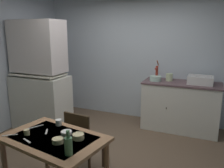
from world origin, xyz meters
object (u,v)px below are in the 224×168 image
mixing_bowl_counter (155,78)px  chair_far_side (83,140)px  hutch_cabinet (40,79)px  glass_bottle (68,145)px  sink_basin (200,80)px  serving_bowl_wide (58,141)px  hand_pump (157,72)px  teacup_mint (27,132)px  dining_table (54,147)px

mixing_bowl_counter → chair_far_side: bearing=-105.0°
hutch_cabinet → chair_far_side: (1.51, -0.99, -0.50)m
glass_bottle → chair_far_side: bearing=112.9°
sink_basin → glass_bottle: size_ratio=1.87×
serving_bowl_wide → hand_pump: bearing=81.6°
hutch_cabinet → mixing_bowl_counter: bearing=24.7°
chair_far_side → serving_bowl_wide: chair_far_side is taller
chair_far_side → teacup_mint: bearing=-114.8°
mixing_bowl_counter → serving_bowl_wide: 2.63m
hand_pump → teacup_mint: size_ratio=6.37×
teacup_mint → glass_bottle: (0.65, -0.16, 0.06)m
hand_pump → glass_bottle: (-0.17, -2.84, -0.24)m
sink_basin → teacup_mint: (-1.63, -2.63, -0.21)m
sink_basin → mixing_bowl_counter: size_ratio=1.98×
mixing_bowl_counter → dining_table: (-0.52, -2.51, -0.32)m
glass_bottle → mixing_bowl_counter: bearing=86.5°
serving_bowl_wide → teacup_mint: size_ratio=1.86×
serving_bowl_wide → chair_far_side: bearing=99.9°
dining_table → teacup_mint: size_ratio=19.45×
sink_basin → serving_bowl_wide: 2.92m
hutch_cabinet → sink_basin: hutch_cabinet is taller
serving_bowl_wide → teacup_mint: 0.42m
sink_basin → teacup_mint: size_ratio=7.19×
hand_pump → sink_basin: bearing=-3.2°
hutch_cabinet → dining_table: size_ratio=1.75×
hutch_cabinet → sink_basin: size_ratio=4.73×
teacup_mint → sink_basin: bearing=58.2°
serving_bowl_wide → glass_bottle: bearing=-32.4°
hutch_cabinet → hand_pump: hutch_cabinet is taller
mixing_bowl_counter → serving_bowl_wide: mixing_bowl_counter is taller
dining_table → hutch_cabinet: bearing=133.9°
mixing_bowl_counter → dining_table: mixing_bowl_counter is taller
dining_table → teacup_mint: (-0.30, -0.07, 0.14)m
serving_bowl_wide → hutch_cabinet: bearing=134.5°
sink_basin → hand_pump: (-0.81, 0.05, 0.09)m
teacup_mint → glass_bottle: size_ratio=0.26×
dining_table → glass_bottle: (0.35, -0.23, 0.20)m
sink_basin → mixing_bowl_counter: (-0.81, -0.05, -0.03)m
teacup_mint → hand_pump: bearing=73.0°
serving_bowl_wide → teacup_mint: bearing=177.5°
teacup_mint → glass_bottle: bearing=-14.1°
teacup_mint → hutch_cabinet: bearing=126.4°
sink_basin → chair_far_side: sink_basin is taller
mixing_bowl_counter → glass_bottle: mixing_bowl_counter is taller
hand_pump → serving_bowl_wide: 2.74m
chair_far_side → serving_bowl_wide: size_ratio=7.65×
sink_basin → dining_table: bearing=-117.5°
mixing_bowl_counter → dining_table: size_ratio=0.19×
hutch_cabinet → serving_bowl_wide: (1.63, -1.66, -0.18)m
hutch_cabinet → serving_bowl_wide: hutch_cabinet is taller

